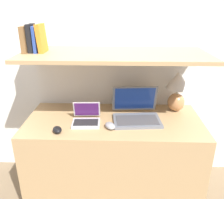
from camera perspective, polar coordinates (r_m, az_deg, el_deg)
The scene contains 14 objects.
wall_back at distance 2.14m, azimuth 0.77°, elevation 11.50°, with size 6.00×0.05×2.40m.
desk at distance 2.11m, azimuth 0.41°, elevation -13.60°, with size 1.41×0.64×0.72m.
back_riser at distance 2.28m, azimuth 0.67°, elevation -3.43°, with size 1.41×0.04×1.22m.
shelf at distance 1.82m, azimuth 0.55°, elevation 10.80°, with size 1.41×0.58×0.03m.
table_lamp at distance 2.08m, azimuth 15.48°, elevation 2.67°, with size 0.20×0.20×0.35m.
laptop_large at distance 1.92m, azimuth 5.83°, elevation -3.29°, with size 0.40×0.35×0.25m.
laptop_small at distance 1.87m, azimuth -6.22°, elevation -4.64°, with size 0.22×0.20×0.15m.
computer_mouse at distance 1.78m, azimuth -0.46°, elevation -6.33°, with size 0.11×0.12×0.04m.
second_mouse at distance 1.78m, azimuth -13.04°, elevation -7.11°, with size 0.10×0.11×0.04m.
router_box at distance 2.11m, azimuth 1.64°, elevation -0.58°, with size 0.12×0.06×0.11m.
book_brown at distance 1.93m, azimuth -19.93°, elevation 13.49°, with size 0.04×0.17×0.19m.
book_black at distance 1.92m, azimuth -18.81°, elevation 13.79°, with size 0.04×0.12×0.21m.
book_blue at distance 1.91m, azimuth -17.68°, elevation 13.68°, with size 0.02×0.14×0.19m.
book_orange at distance 1.89m, azimuth -16.61°, elevation 13.95°, with size 0.05×0.15×0.21m.
Camera 1 is at (0.05, -1.39, 1.60)m, focal length 38.00 mm.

